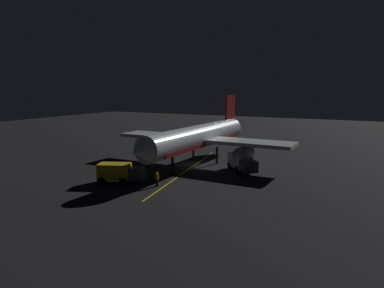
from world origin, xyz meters
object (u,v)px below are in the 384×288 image
(traffic_cone_near_right, at_px, (153,165))
(catering_truck, at_px, (242,163))
(ground_crew_worker, at_px, (157,179))
(airliner, at_px, (200,138))
(baggage_truck, at_px, (119,173))
(traffic_cone_near_left, at_px, (171,167))

(traffic_cone_near_right, bearing_deg, catering_truck, -167.53)
(catering_truck, bearing_deg, ground_crew_worker, 60.72)
(airliner, xyz_separation_m, catering_truck, (-7.19, 1.47, -2.93))
(ground_crew_worker, xyz_separation_m, traffic_cone_near_right, (6.33, -8.81, -0.64))
(airliner, distance_m, traffic_cone_near_right, 8.12)
(baggage_truck, height_order, traffic_cone_near_right, baggage_truck)
(catering_truck, distance_m, ground_crew_worker, 13.37)
(airliner, bearing_deg, ground_crew_worker, 92.84)
(catering_truck, relative_size, traffic_cone_near_right, 10.46)
(catering_truck, distance_m, traffic_cone_near_right, 13.22)
(airliner, height_order, baggage_truck, airliner)
(traffic_cone_near_left, bearing_deg, catering_truck, -161.18)
(traffic_cone_near_left, distance_m, traffic_cone_near_right, 3.43)
(traffic_cone_near_right, bearing_deg, airliner, -142.79)
(ground_crew_worker, bearing_deg, traffic_cone_near_right, -54.29)
(baggage_truck, xyz_separation_m, ground_crew_worker, (-4.96, -0.72, -0.34))
(airliner, relative_size, traffic_cone_near_right, 59.08)
(airliner, height_order, traffic_cone_near_left, airliner)
(catering_truck, bearing_deg, baggage_truck, 47.10)
(ground_crew_worker, xyz_separation_m, traffic_cone_near_left, (2.93, -8.43, -0.64))
(catering_truck, distance_m, traffic_cone_near_left, 10.05)
(baggage_truck, relative_size, catering_truck, 1.04)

